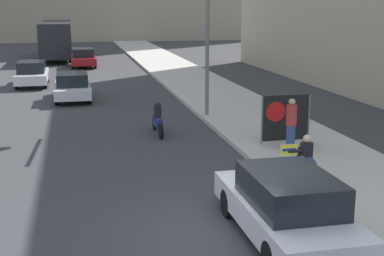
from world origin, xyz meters
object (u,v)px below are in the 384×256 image
at_px(parked_car_curbside, 287,206).
at_px(car_on_road_midblock, 32,73).
at_px(seated_protester, 307,156).
at_px(jogger_on_sidewalk, 291,124).
at_px(motorcycle_on_road, 158,120).
at_px(car_on_road_nearest, 73,86).
at_px(city_bus_on_road, 57,37).
at_px(protest_banner, 285,118).
at_px(traffic_light_pole, 178,14).
at_px(car_on_road_distant, 83,58).

distance_m(parked_car_curbside, car_on_road_midblock, 24.29).
xyz_separation_m(parked_car_curbside, car_on_road_midblock, (-6.51, 23.40, 0.00)).
bearing_deg(seated_protester, jogger_on_sidewalk, 74.15).
bearing_deg(parked_car_curbside, motorcycle_on_road, 96.69).
relative_size(car_on_road_nearest, city_bus_on_road, 0.35).
height_order(jogger_on_sidewalk, city_bus_on_road, city_bus_on_road).
bearing_deg(parked_car_curbside, city_bus_on_road, 97.71).
xyz_separation_m(protest_banner, traffic_light_pole, (-2.60, 5.32, 3.31)).
distance_m(protest_banner, car_on_road_nearest, 13.08).
relative_size(jogger_on_sidewalk, city_bus_on_road, 0.14).
distance_m(traffic_light_pole, car_on_road_distant, 21.21).
relative_size(traffic_light_pole, car_on_road_nearest, 1.45).
bearing_deg(protest_banner, city_bus_on_road, 103.77).
bearing_deg(seated_protester, protest_banner, 75.28).
bearing_deg(seated_protester, car_on_road_distant, 98.82).
relative_size(protest_banner, car_on_road_nearest, 0.41).
bearing_deg(jogger_on_sidewalk, city_bus_on_road, -60.97).
bearing_deg(traffic_light_pole, car_on_road_midblock, 120.54).
relative_size(city_bus_on_road, motorcycle_on_road, 5.77).
height_order(parked_car_curbside, car_on_road_nearest, parked_car_curbside).
xyz_separation_m(parked_car_curbside, car_on_road_nearest, (-4.18, 17.91, -0.03)).
distance_m(jogger_on_sidewalk, protest_banner, 0.88).
bearing_deg(protest_banner, motorcycle_on_road, 143.74).
bearing_deg(car_on_road_distant, protest_banner, -76.87).
relative_size(protest_banner, motorcycle_on_road, 0.81).
relative_size(seated_protester, traffic_light_pole, 0.20).
bearing_deg(car_on_road_distant, city_bus_on_road, 105.97).
bearing_deg(city_bus_on_road, motorcycle_on_road, -81.97).
bearing_deg(traffic_light_pole, protest_banner, -63.94).
bearing_deg(city_bus_on_road, protest_banner, -76.23).
xyz_separation_m(car_on_road_nearest, car_on_road_midblock, (-2.33, 5.49, 0.04)).
xyz_separation_m(traffic_light_pole, city_bus_on_road, (-5.57, 28.04, -2.47)).
xyz_separation_m(car_on_road_nearest, car_on_road_distant, (0.87, 14.84, 0.02)).
xyz_separation_m(seated_protester, traffic_light_pole, (-1.67, 9.13, 3.51)).
xyz_separation_m(jogger_on_sidewalk, parked_car_curbside, (-2.59, -5.95, -0.29)).
bearing_deg(jogger_on_sidewalk, traffic_light_pole, -52.54).
xyz_separation_m(car_on_road_midblock, car_on_road_distant, (3.20, 9.34, -0.01)).
relative_size(traffic_light_pole, parked_car_curbside, 1.38).
relative_size(protest_banner, traffic_light_pole, 0.28).
bearing_deg(parked_car_curbside, car_on_road_distant, 95.77).
xyz_separation_m(parked_car_curbside, city_bus_on_road, (-5.44, 40.18, 1.14)).
height_order(jogger_on_sidewalk, car_on_road_distant, jogger_on_sidewalk).
distance_m(jogger_on_sidewalk, car_on_road_distant, 27.44).
height_order(car_on_road_midblock, motorcycle_on_road, car_on_road_midblock).
bearing_deg(seated_protester, motorcycle_on_road, 112.89).
height_order(protest_banner, car_on_road_distant, protest_banner).
relative_size(jogger_on_sidewalk, car_on_road_distant, 0.39).
bearing_deg(protest_banner, seated_protester, -103.79).
xyz_separation_m(parked_car_curbside, car_on_road_distant, (-3.31, 32.75, -0.01)).
height_order(jogger_on_sidewalk, protest_banner, jogger_on_sidewalk).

